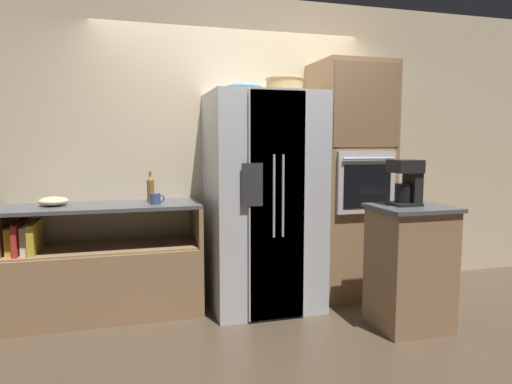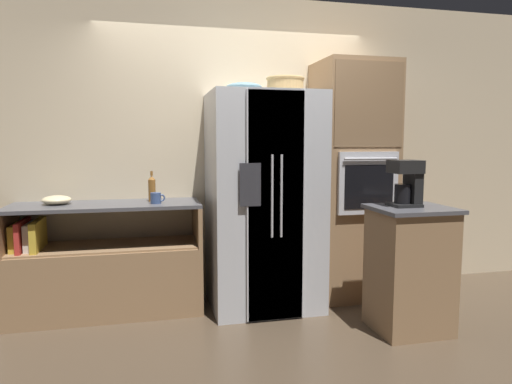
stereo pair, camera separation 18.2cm
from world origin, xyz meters
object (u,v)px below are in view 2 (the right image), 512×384
object	(u,v)px
fruit_bowl	(244,87)
refrigerator	(264,201)
wicker_basket	(285,84)
coffee_maker	(408,181)
wall_oven	(352,181)
mixing_bowl	(57,200)
mug	(156,198)
bottle_tall	(152,188)

from	to	relation	value
fruit_bowl	refrigerator	bearing A→B (deg)	9.72
wicker_basket	coffee_maker	distance (m)	1.32
wall_oven	mixing_bowl	distance (m)	2.62
refrigerator	mug	size ratio (longest dim) A/B	15.42
wall_oven	fruit_bowl	world-z (taller)	wall_oven
mug	wall_oven	bearing A→B (deg)	1.69
wall_oven	bottle_tall	distance (m)	1.84
bottle_tall	coffee_maker	size ratio (longest dim) A/B	0.75
wicker_basket	bottle_tall	bearing A→B (deg)	170.34
wicker_basket	mixing_bowl	size ratio (longest dim) A/B	1.42
wall_oven	fruit_bowl	distance (m)	1.35
wall_oven	mug	xyz separation A→B (m)	(-1.81, -0.05, -0.11)
mug	coffee_maker	xyz separation A→B (m)	(1.87, -0.79, 0.17)
bottle_tall	mixing_bowl	world-z (taller)	bottle_tall
wall_oven	wicker_basket	size ratio (longest dim) A/B	6.63
mug	wicker_basket	bearing A→B (deg)	-2.85
bottle_tall	wicker_basket	bearing A→B (deg)	-9.66
mixing_bowl	coffee_maker	distance (m)	2.83
wicker_basket	bottle_tall	size ratio (longest dim) A/B	1.25
wall_oven	mixing_bowl	bearing A→B (deg)	178.35
mug	refrigerator	bearing A→B (deg)	-2.35
wicker_basket	mug	bearing A→B (deg)	177.15
fruit_bowl	mug	world-z (taller)	fruit_bowl
wicker_basket	mug	world-z (taller)	wicker_basket
bottle_tall	refrigerator	bearing A→B (deg)	-10.48
coffee_maker	wall_oven	bearing A→B (deg)	94.21
coffee_maker	fruit_bowl	bearing A→B (deg)	147.44
bottle_tall	mug	bearing A→B (deg)	-77.11
mixing_bowl	wall_oven	bearing A→B (deg)	-1.65
wicker_basket	fruit_bowl	world-z (taller)	wicker_basket
mug	fruit_bowl	bearing A→B (deg)	-5.32
wicker_basket	mug	distance (m)	1.47
wicker_basket	mixing_bowl	xyz separation A→B (m)	(-1.92, 0.18, -0.97)
mixing_bowl	bottle_tall	bearing A→B (deg)	0.80
mug	bottle_tall	bearing A→B (deg)	102.89
refrigerator	fruit_bowl	bearing A→B (deg)	-170.28
fruit_bowl	bottle_tall	world-z (taller)	fruit_bowl
wicker_basket	fruit_bowl	size ratio (longest dim) A/B	1.08
bottle_tall	coffee_maker	world-z (taller)	coffee_maker
refrigerator	coffee_maker	distance (m)	1.23
wall_oven	coffee_maker	xyz separation A→B (m)	(0.06, -0.84, 0.07)
mug	coffee_maker	bearing A→B (deg)	-22.86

